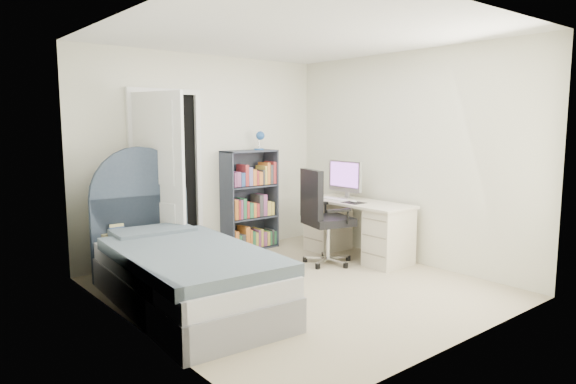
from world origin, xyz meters
TOP-DOWN VIEW (x-y plane):
  - room_shell at (0.00, 0.00)m, footprint 3.50×3.70m
  - door at (-0.74, 1.52)m, footprint 0.92×0.81m
  - bed at (-1.14, 0.34)m, footprint 1.24×2.37m
  - nightstand at (-1.29, 1.46)m, footprint 0.42×0.42m
  - floor_lamp at (-0.71, 1.69)m, footprint 0.19×0.19m
  - bookcase at (0.57, 1.64)m, footprint 0.73×0.31m
  - desk at (1.35, 0.46)m, footprint 0.58×1.44m
  - office_chair at (0.77, 0.48)m, footprint 0.62×0.64m

SIDE VIEW (x-z plane):
  - bed at x=-1.14m, z-range -0.39..1.03m
  - desk at x=1.35m, z-range -0.21..0.98m
  - nightstand at x=-1.29m, z-range 0.10..0.71m
  - floor_lamp at x=-0.71m, z-range -0.12..1.19m
  - bookcase at x=0.57m, z-range -0.17..1.38m
  - office_chair at x=0.77m, z-range 0.06..1.19m
  - door at x=-0.74m, z-range 0.00..2.06m
  - room_shell at x=0.00m, z-range -0.05..2.55m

